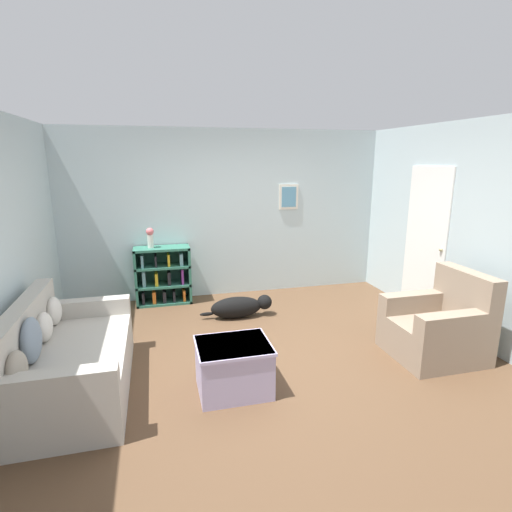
# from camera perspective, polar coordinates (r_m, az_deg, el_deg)

# --- Properties ---
(ground_plane) EXTENTS (14.00, 14.00, 0.00)m
(ground_plane) POSITION_cam_1_polar(r_m,az_deg,el_deg) (4.62, 1.26, -13.91)
(ground_plane) COLOR brown
(wall_back) EXTENTS (5.60, 0.13, 2.60)m
(wall_back) POSITION_cam_1_polar(r_m,az_deg,el_deg) (6.35, -4.14, 6.03)
(wall_back) COLOR silver
(wall_back) RESTS_ON ground_plane
(wall_right) EXTENTS (0.16, 5.00, 2.60)m
(wall_right) POSITION_cam_1_polar(r_m,az_deg,el_deg) (5.46, 28.05, 3.12)
(wall_right) COLOR silver
(wall_right) RESTS_ON ground_plane
(couch) EXTENTS (0.94, 1.75, 0.89)m
(couch) POSITION_cam_1_polar(r_m,az_deg,el_deg) (4.19, -25.41, -13.43)
(couch) COLOR #ADA89E
(couch) RESTS_ON ground_plane
(bookshelf) EXTENTS (0.82, 0.36, 0.87)m
(bookshelf) POSITION_cam_1_polar(r_m,az_deg,el_deg) (6.21, -13.15, -2.81)
(bookshelf) COLOR #2D6B56
(bookshelf) RESTS_ON ground_plane
(recliner_chair) EXTENTS (0.91, 0.84, 0.96)m
(recliner_chair) POSITION_cam_1_polar(r_m,az_deg,el_deg) (4.92, 24.72, -9.15)
(recliner_chair) COLOR gray
(recliner_chair) RESTS_ON ground_plane
(coffee_table) EXTENTS (0.68, 0.57, 0.48)m
(coffee_table) POSITION_cam_1_polar(r_m,az_deg,el_deg) (3.89, -3.23, -15.41)
(coffee_table) COLOR #ADA3CC
(coffee_table) RESTS_ON ground_plane
(dog) EXTENTS (1.01, 0.27, 0.30)m
(dog) POSITION_cam_1_polar(r_m,az_deg,el_deg) (5.57, -2.32, -7.25)
(dog) COLOR black
(dog) RESTS_ON ground_plane
(vase) EXTENTS (0.11, 0.11, 0.30)m
(vase) POSITION_cam_1_polar(r_m,az_deg,el_deg) (6.05, -14.88, 2.71)
(vase) COLOR silver
(vase) RESTS_ON bookshelf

